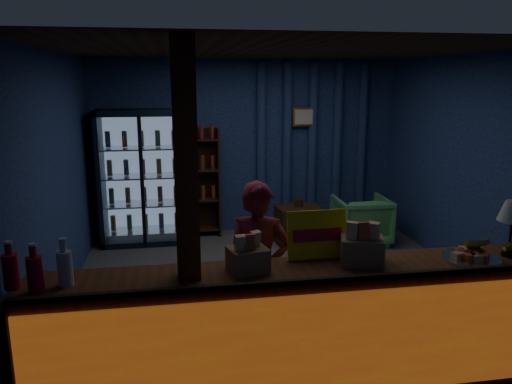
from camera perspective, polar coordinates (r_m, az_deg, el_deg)
ground at (r=5.84m, az=2.42°, el=-10.53°), size 4.60×4.60×0.00m
room_walls at (r=5.41m, az=2.58°, el=4.90°), size 4.60×4.60×4.60m
counter at (r=3.97m, az=8.45°, el=-14.93°), size 4.40×0.57×0.99m
support_post at (r=3.49m, az=-7.80°, el=-4.24°), size 0.16×0.16×2.60m
beverage_cooler at (r=7.30m, az=-12.73°, el=1.62°), size 1.20×0.62×1.90m
bottle_shelf at (r=7.47m, az=-6.11°, el=1.03°), size 0.50×0.28×1.60m
curtain_folds at (r=7.75m, az=6.45°, el=5.24°), size 1.74×0.14×2.50m
framed_picture at (r=7.62m, az=5.54°, el=8.54°), size 0.36×0.04×0.28m
shopkeeper at (r=4.21m, az=0.25°, el=-8.99°), size 0.62×0.49×1.51m
green_chair at (r=7.30m, az=11.92°, el=-3.14°), size 0.75×0.77×0.68m
side_table at (r=7.13m, az=4.87°, el=-3.80°), size 0.64×0.49×0.66m
yellow_sign at (r=3.90m, az=6.98°, el=-4.85°), size 0.47×0.11×0.38m
soda_bottles at (r=3.64m, az=-23.74°, el=-8.10°), size 0.44×0.18×0.33m
snack_box_left at (r=3.86m, az=12.01°, el=-6.33°), size 0.38×0.34×0.33m
snack_box_centre at (r=3.64m, az=-0.94°, el=-7.53°), size 0.31×0.28×0.29m
pastry_tray at (r=4.21m, az=23.37°, el=-6.87°), size 0.44×0.44×0.07m
banana_bunches at (r=4.35m, az=25.29°, el=-5.56°), size 0.53×0.31×0.18m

